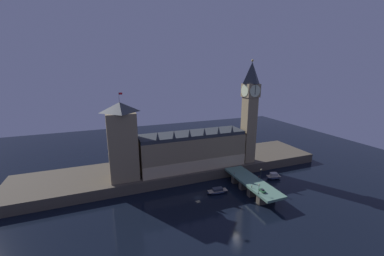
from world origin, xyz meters
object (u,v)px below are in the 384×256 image
pedestrian_mid_walk (259,177)px  street_lamp_mid (261,173)px  clock_tower (250,110)px  boat_downstream (274,177)px  pedestrian_near_rail (252,187)px  victoria_tower (122,141)px  street_lamp_near (259,188)px  boat_upstream (218,191)px  car_northbound_trail (262,191)px  pedestrian_far_rail (234,173)px

pedestrian_mid_walk → street_lamp_mid: (0.40, -1.44, 3.56)m
clock_tower → boat_downstream: 50.20m
clock_tower → street_lamp_mid: bearing=-108.8°
pedestrian_near_rail → clock_tower: bearing=59.7°
victoria_tower → street_lamp_mid: bearing=-23.8°
street_lamp_near → boat_upstream: (-14.63, 20.70, -9.77)m
street_lamp_mid → boat_upstream: street_lamp_mid is taller
car_northbound_trail → street_lamp_mid: bearing=56.1°
pedestrian_near_rail → pedestrian_far_rail: pedestrian_near_rail is taller
pedestrian_mid_walk → victoria_tower: bearing=156.9°
victoria_tower → pedestrian_mid_walk: size_ratio=34.60×
pedestrian_near_rail → boat_downstream: (30.43, 16.85, -6.52)m
pedestrian_far_rail → street_lamp_near: bearing=-90.9°
pedestrian_far_rail → boat_downstream: size_ratio=0.15×
clock_tower → victoria_tower: 91.34m
pedestrian_near_rail → street_lamp_mid: (12.08, 7.81, 3.44)m
street_lamp_mid → clock_tower: bearing=71.2°
victoria_tower → street_lamp_mid: (79.53, -35.13, -19.55)m
victoria_tower → pedestrian_far_rail: victoria_tower is taller
pedestrian_mid_walk → pedestrian_far_rail: pedestrian_far_rail is taller
pedestrian_far_rail → boat_downstream: 31.23m
street_lamp_near → boat_upstream: bearing=125.3°
pedestrian_near_rail → pedestrian_far_rail: size_ratio=1.09×
boat_upstream → clock_tower: bearing=33.4°
car_northbound_trail → pedestrian_far_rail: (-2.92, 25.39, 0.14)m
car_northbound_trail → clock_tower: bearing=66.2°
pedestrian_far_rail → pedestrian_near_rail: bearing=-90.0°
street_lamp_near → boat_downstream: size_ratio=0.53×
boat_upstream → boat_downstream: bearing=3.8°
car_northbound_trail → pedestrian_mid_walk: (8.76, 15.08, 0.11)m
car_northbound_trail → street_lamp_mid: 16.83m
street_lamp_mid → boat_downstream: (18.36, 9.03, -9.96)m
car_northbound_trail → street_lamp_near: bearing=-161.9°
pedestrian_mid_walk → boat_downstream: 21.23m
clock_tower → pedestrian_far_rail: (-22.53, -18.99, -38.13)m
pedestrian_mid_walk → boat_upstream: pedestrian_mid_walk is taller
victoria_tower → boat_upstream: (52.42, -29.15, -29.95)m
car_northbound_trail → pedestrian_near_rail: 6.52m
street_lamp_near → street_lamp_mid: size_ratio=0.85×
pedestrian_mid_walk → street_lamp_mid: bearing=-74.5°
street_lamp_near → pedestrian_mid_walk: bearing=53.2°
victoria_tower → pedestrian_near_rail: size_ratio=30.63×
pedestrian_near_rail → pedestrian_far_rail: 19.57m
victoria_tower → pedestrian_near_rail: victoria_tower is taller
victoria_tower → street_lamp_mid: victoria_tower is taller
pedestrian_far_rail → boat_upstream: (-15.03, -5.77, -6.88)m
pedestrian_near_rail → pedestrian_mid_walk: 14.90m
car_northbound_trail → pedestrian_far_rail: size_ratio=2.52×
clock_tower → pedestrian_far_rail: size_ratio=45.45×
car_northbound_trail → pedestrian_mid_walk: size_ratio=2.61×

